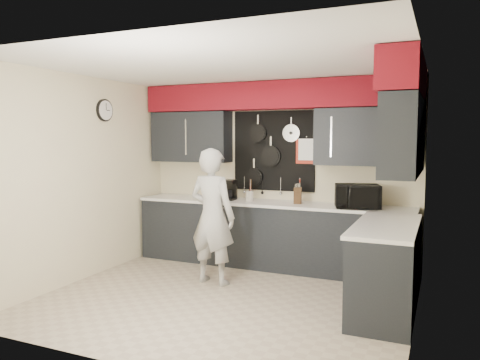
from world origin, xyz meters
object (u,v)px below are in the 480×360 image
at_px(utensil_crock, 250,196).
at_px(person, 212,216).
at_px(microwave, 357,196).
at_px(knife_block, 298,196).
at_px(coffee_maker, 230,189).

xyz_separation_m(utensil_crock, person, (-0.09, -0.99, -0.15)).
height_order(microwave, knife_block, microwave).
xyz_separation_m(microwave, coffee_maker, (-1.82, 0.09, 0.00)).
xyz_separation_m(microwave, utensil_crock, (-1.52, 0.09, -0.08)).
distance_m(utensil_crock, person, 1.01).
bearing_deg(person, microwave, -144.27).
bearing_deg(coffee_maker, utensil_crock, -3.23).
xyz_separation_m(microwave, knife_block, (-0.81, 0.09, -0.04)).
bearing_deg(microwave, person, -167.70).
bearing_deg(knife_block, microwave, -17.46).
bearing_deg(person, utensil_crock, -88.69).
relative_size(microwave, utensil_crock, 3.85).
xyz_separation_m(utensil_crock, coffee_maker, (-0.30, -0.00, 0.08)).
height_order(microwave, utensil_crock, microwave).
distance_m(microwave, coffee_maker, 1.82).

